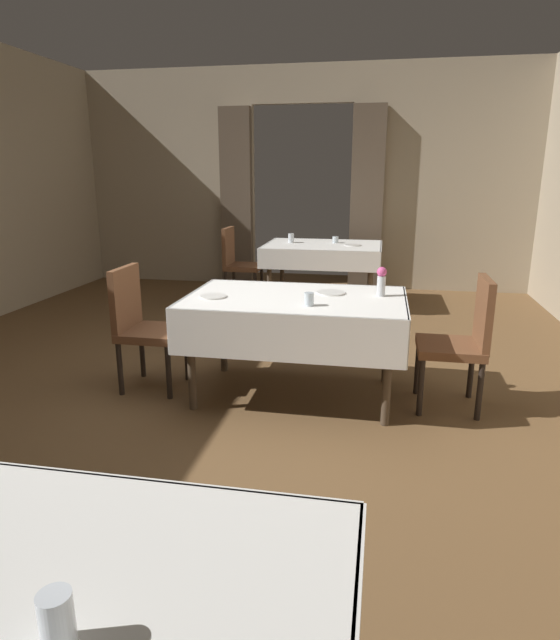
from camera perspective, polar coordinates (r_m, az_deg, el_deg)
ground at (r=4.04m, az=-6.76°, el=-8.11°), size 10.08×10.08×0.00m
wall_back at (r=7.79m, az=2.32°, el=14.76°), size 6.40×0.27×3.00m
dining_table_mid at (r=3.84m, az=1.66°, el=1.11°), size 1.56×1.00×0.75m
dining_table_far at (r=6.68m, az=4.60°, el=7.34°), size 1.42×1.07×0.75m
chair_mid_left at (r=4.17m, az=-14.47°, el=-0.22°), size 0.45×0.44×0.93m
chair_mid_right at (r=3.88m, az=18.88°, el=-1.74°), size 0.44×0.44×0.93m
chair_far_left at (r=6.91m, az=-4.53°, el=6.33°), size 0.44×0.44×0.93m
glass_near_a at (r=1.21m, az=-22.62°, el=-27.41°), size 0.07×0.07×0.12m
flower_vase_mid at (r=3.88m, az=10.72°, el=4.15°), size 0.07×0.07×0.21m
glass_mid_b at (r=3.55m, az=3.10°, el=2.22°), size 0.06×0.06×0.09m
plate_mid_c at (r=3.83m, az=-7.12°, el=2.51°), size 0.19×0.19×0.01m
plate_mid_d at (r=3.93m, az=5.42°, el=2.91°), size 0.21×0.21×0.01m
plate_far_a at (r=6.57m, az=7.72°, el=7.89°), size 0.20×0.20×0.01m
glass_far_b at (r=6.79m, az=5.91°, el=8.48°), size 0.08×0.08×0.08m
glass_far_c at (r=6.78m, az=1.18°, el=8.70°), size 0.07×0.07×0.12m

